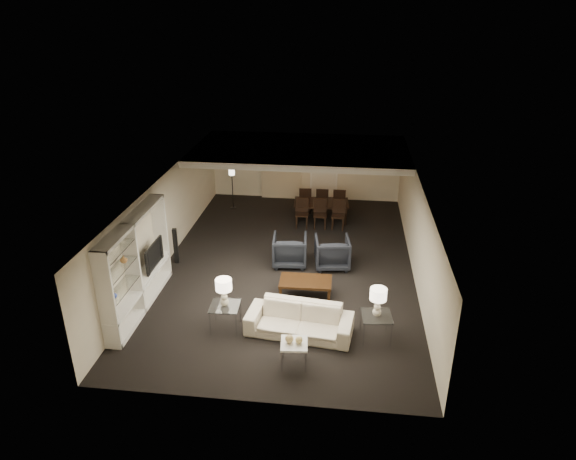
# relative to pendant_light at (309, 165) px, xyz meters

# --- Properties ---
(floor) EXTENTS (11.00, 11.00, 0.00)m
(floor) POSITION_rel_pendant_light_xyz_m (-0.30, -3.50, -1.92)
(floor) COLOR black
(floor) RESTS_ON ground
(ceiling) EXTENTS (7.00, 11.00, 0.02)m
(ceiling) POSITION_rel_pendant_light_xyz_m (-0.30, -3.50, 0.58)
(ceiling) COLOR silver
(ceiling) RESTS_ON ground
(wall_back) EXTENTS (7.00, 0.02, 2.50)m
(wall_back) POSITION_rel_pendant_light_xyz_m (-0.30, 2.00, -0.67)
(wall_back) COLOR beige
(wall_back) RESTS_ON ground
(wall_front) EXTENTS (7.00, 0.02, 2.50)m
(wall_front) POSITION_rel_pendant_light_xyz_m (-0.30, -9.00, -0.67)
(wall_front) COLOR beige
(wall_front) RESTS_ON ground
(wall_left) EXTENTS (0.02, 11.00, 2.50)m
(wall_left) POSITION_rel_pendant_light_xyz_m (-3.80, -3.50, -0.67)
(wall_left) COLOR beige
(wall_left) RESTS_ON ground
(wall_right) EXTENTS (0.02, 11.00, 2.50)m
(wall_right) POSITION_rel_pendant_light_xyz_m (3.20, -3.50, -0.67)
(wall_right) COLOR beige
(wall_right) RESTS_ON ground
(ceiling_soffit) EXTENTS (7.00, 4.00, 0.20)m
(ceiling_soffit) POSITION_rel_pendant_light_xyz_m (-0.30, 0.00, 0.48)
(ceiling_soffit) COLOR silver
(ceiling_soffit) RESTS_ON ceiling
(curtains) EXTENTS (1.50, 0.12, 2.40)m
(curtains) POSITION_rel_pendant_light_xyz_m (-1.20, 1.92, -0.72)
(curtains) COLOR beige
(curtains) RESTS_ON wall_back
(door) EXTENTS (0.90, 0.05, 2.10)m
(door) POSITION_rel_pendant_light_xyz_m (0.40, 1.97, -0.87)
(door) COLOR silver
(door) RESTS_ON wall_back
(painting) EXTENTS (0.95, 0.04, 0.65)m
(painting) POSITION_rel_pendant_light_xyz_m (1.80, 1.96, -0.37)
(painting) COLOR #142D38
(painting) RESTS_ON wall_back
(media_unit) EXTENTS (0.38, 3.40, 2.35)m
(media_unit) POSITION_rel_pendant_light_xyz_m (-3.61, -6.10, -0.74)
(media_unit) COLOR white
(media_unit) RESTS_ON wall_left
(pendant_light) EXTENTS (0.52, 0.52, 0.24)m
(pendant_light) POSITION_rel_pendant_light_xyz_m (0.00, 0.00, 0.00)
(pendant_light) COLOR #D8591E
(pendant_light) RESTS_ON ceiling_soffit
(sofa) EXTENTS (2.47, 1.21, 0.69)m
(sofa) POSITION_rel_pendant_light_xyz_m (0.34, -6.72, -1.57)
(sofa) COLOR beige
(sofa) RESTS_ON floor
(coffee_table) EXTENTS (1.32, 0.78, 0.47)m
(coffee_table) POSITION_rel_pendant_light_xyz_m (0.34, -5.12, -1.69)
(coffee_table) COLOR black
(coffee_table) RESTS_ON floor
(armchair_left) EXTENTS (1.02, 1.04, 0.88)m
(armchair_left) POSITION_rel_pendant_light_xyz_m (-0.26, -3.42, -1.48)
(armchair_left) COLOR black
(armchair_left) RESTS_ON floor
(armchair_right) EXTENTS (1.07, 1.09, 0.88)m
(armchair_right) POSITION_rel_pendant_light_xyz_m (0.94, -3.42, -1.48)
(armchair_right) COLOR black
(armchair_right) RESTS_ON floor
(side_table_left) EXTENTS (0.68, 0.68, 0.61)m
(side_table_left) POSITION_rel_pendant_light_xyz_m (-1.36, -6.72, -1.62)
(side_table_left) COLOR white
(side_table_left) RESTS_ON floor
(side_table_right) EXTENTS (0.71, 0.71, 0.61)m
(side_table_right) POSITION_rel_pendant_light_xyz_m (2.04, -6.72, -1.62)
(side_table_right) COLOR silver
(side_table_right) RESTS_ON floor
(table_lamp_left) EXTENTS (0.40, 0.40, 0.67)m
(table_lamp_left) POSITION_rel_pendant_light_xyz_m (-1.36, -6.72, -0.97)
(table_lamp_left) COLOR beige
(table_lamp_left) RESTS_ON side_table_left
(table_lamp_right) EXTENTS (0.38, 0.38, 0.67)m
(table_lamp_right) POSITION_rel_pendant_light_xyz_m (2.04, -6.72, -0.97)
(table_lamp_right) COLOR beige
(table_lamp_right) RESTS_ON side_table_right
(marble_table) EXTENTS (0.59, 0.59, 0.54)m
(marble_table) POSITION_rel_pendant_light_xyz_m (0.34, -7.82, -1.65)
(marble_table) COLOR silver
(marble_table) RESTS_ON floor
(gold_gourd_a) EXTENTS (0.17, 0.17, 0.17)m
(gold_gourd_a) POSITION_rel_pendant_light_xyz_m (0.24, -7.82, -1.29)
(gold_gourd_a) COLOR tan
(gold_gourd_a) RESTS_ON marble_table
(gold_gourd_b) EXTENTS (0.15, 0.15, 0.15)m
(gold_gourd_b) POSITION_rel_pendant_light_xyz_m (0.44, -7.82, -1.30)
(gold_gourd_b) COLOR #E6CA79
(gold_gourd_b) RESTS_ON marble_table
(television) EXTENTS (1.09, 0.14, 0.63)m
(television) POSITION_rel_pendant_light_xyz_m (-3.58, -5.36, -0.86)
(television) COLOR black
(television) RESTS_ON media_unit
(vase_blue) EXTENTS (0.15, 0.15, 0.16)m
(vase_blue) POSITION_rel_pendant_light_xyz_m (-3.61, -7.41, -0.78)
(vase_blue) COLOR #2841B0
(vase_blue) RESTS_ON media_unit
(vase_amber) EXTENTS (0.17, 0.17, 0.18)m
(vase_amber) POSITION_rel_pendant_light_xyz_m (-3.61, -6.72, -0.27)
(vase_amber) COLOR #B2753B
(vase_amber) RESTS_ON media_unit
(floor_speaker) EXTENTS (0.13, 0.13, 1.06)m
(floor_speaker) POSITION_rel_pendant_light_xyz_m (-3.50, -3.71, -1.39)
(floor_speaker) COLOR black
(floor_speaker) RESTS_ON floor
(dining_table) EXTENTS (1.90, 1.13, 0.65)m
(dining_table) POSITION_rel_pendant_light_xyz_m (0.43, -0.10, -1.60)
(dining_table) COLOR black
(dining_table) RESTS_ON floor
(chair_nl) EXTENTS (0.46, 0.46, 0.96)m
(chair_nl) POSITION_rel_pendant_light_xyz_m (-0.17, -0.75, -1.44)
(chair_nl) COLOR black
(chair_nl) RESTS_ON floor
(chair_nm) EXTENTS (0.47, 0.47, 0.96)m
(chair_nm) POSITION_rel_pendant_light_xyz_m (0.43, -0.75, -1.44)
(chair_nm) COLOR black
(chair_nm) RESTS_ON floor
(chair_nr) EXTENTS (0.47, 0.47, 0.96)m
(chair_nr) POSITION_rel_pendant_light_xyz_m (1.03, -0.75, -1.44)
(chair_nr) COLOR black
(chair_nr) RESTS_ON floor
(chair_fl) EXTENTS (0.48, 0.48, 0.96)m
(chair_fl) POSITION_rel_pendant_light_xyz_m (-0.17, 0.55, -1.44)
(chair_fl) COLOR black
(chair_fl) RESTS_ON floor
(chair_fm) EXTENTS (0.45, 0.45, 0.96)m
(chair_fm) POSITION_rel_pendant_light_xyz_m (0.43, 0.55, -1.44)
(chair_fm) COLOR black
(chair_fm) RESTS_ON floor
(chair_fr) EXTENTS (0.45, 0.45, 0.96)m
(chair_fr) POSITION_rel_pendant_light_xyz_m (1.03, 0.55, -1.44)
(chair_fr) COLOR black
(chair_fr) RESTS_ON floor
(floor_lamp) EXTENTS (0.24, 0.24, 1.46)m
(floor_lamp) POSITION_rel_pendant_light_xyz_m (-2.80, 0.64, -1.19)
(floor_lamp) COLOR black
(floor_lamp) RESTS_ON floor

